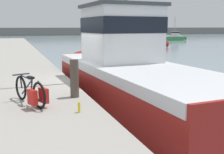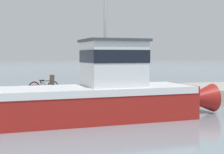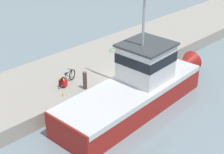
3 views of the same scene
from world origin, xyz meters
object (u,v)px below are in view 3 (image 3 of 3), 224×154
object	(u,v)px
fishing_boat_main	(138,86)
mooring_post	(85,81)
bicycle_touring	(66,80)
water_bottle_by_bike	(66,73)
water_bottle_on_curb	(63,94)

from	to	relation	value
fishing_boat_main	mooring_post	bearing A→B (deg)	-145.32
fishing_boat_main	mooring_post	xyz separation A→B (m)	(-2.35, -1.84, 0.14)
bicycle_touring	water_bottle_by_bike	distance (m)	1.30
water_bottle_by_bike	mooring_post	bearing A→B (deg)	-7.55
water_bottle_on_curb	mooring_post	bearing A→B (deg)	81.73
fishing_boat_main	mooring_post	size ratio (longest dim) A/B	11.02
fishing_boat_main	bicycle_touring	world-z (taller)	fishing_boat_main
mooring_post	water_bottle_by_bike	xyz separation A→B (m)	(-2.17, 0.29, -0.41)
fishing_boat_main	bicycle_touring	bearing A→B (deg)	-149.86
bicycle_touring	mooring_post	xyz separation A→B (m)	(1.14, 0.47, 0.19)
fishing_boat_main	water_bottle_by_bike	size ratio (longest dim) A/B	54.42
fishing_boat_main	bicycle_touring	size ratio (longest dim) A/B	7.05
bicycle_touring	water_bottle_by_bike	size ratio (longest dim) A/B	7.72
mooring_post	water_bottle_on_curb	world-z (taller)	mooring_post
mooring_post	water_bottle_by_bike	distance (m)	2.23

